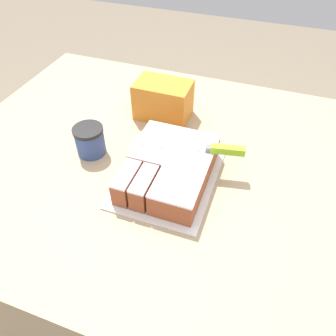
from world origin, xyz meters
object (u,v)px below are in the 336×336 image
object	(u,v)px
cake	(169,167)
coffee_cup	(90,140)
storage_box	(163,100)
knife	(215,149)
cake_board	(168,178)

from	to	relation	value
cake	coffee_cup	world-z (taller)	coffee_cup
cake	storage_box	distance (m)	0.32
knife	coffee_cup	distance (m)	0.39
cake_board	coffee_cup	bearing A→B (deg)	173.55
coffee_cup	storage_box	distance (m)	0.31
cake	storage_box	bearing A→B (deg)	113.41
cake_board	knife	distance (m)	0.16
cake_board	coffee_cup	xyz separation A→B (m)	(-0.27, 0.03, 0.05)
cake_board	storage_box	world-z (taller)	storage_box
cake	knife	distance (m)	0.14
cake_board	knife	xyz separation A→B (m)	(0.12, 0.07, 0.09)
cake_board	knife	size ratio (longest dim) A/B	1.06
knife	storage_box	distance (m)	0.33
cake	knife	size ratio (longest dim) A/B	0.93
coffee_cup	cake_board	bearing A→B (deg)	-6.45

